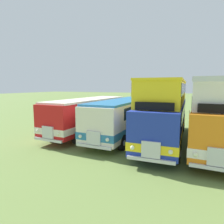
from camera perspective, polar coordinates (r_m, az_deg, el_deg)
The scene contains 4 objects.
bus_first_in_row at distance 17.20m, azimuth -6.71°, elevation -0.29°, with size 2.88×9.93×2.99m.
bus_second_in_row at distance 15.87m, azimuth 3.54°, elevation -0.91°, with size 2.65×10.04×2.99m.
bus_third_in_row at distance 15.01m, azimuth 15.27°, elevation 1.13°, with size 3.05×11.55×4.49m.
bus_fourth_in_row at distance 15.01m, azimuth 27.68°, elevation 0.09°, with size 2.82×11.44×4.52m.
Camera 1 is at (-4.26, -14.46, 4.09)m, focal length 31.61 mm.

